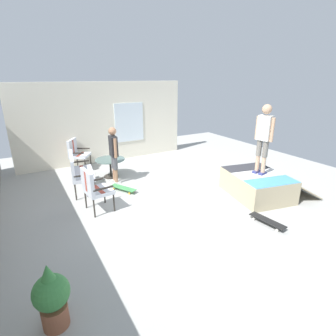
% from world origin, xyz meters
% --- Properties ---
extents(ground_plane, '(12.00, 12.00, 0.10)m').
position_xyz_m(ground_plane, '(0.00, 0.00, -0.05)').
color(ground_plane, '#A8A8A3').
extents(house_facade, '(0.23, 6.00, 2.79)m').
position_xyz_m(house_facade, '(3.80, 0.49, 1.40)').
color(house_facade, silver).
rests_on(house_facade, ground_plane).
extents(skate_ramp, '(2.00, 2.35, 0.61)m').
position_xyz_m(skate_ramp, '(-1.14, -1.95, 0.30)').
color(skate_ramp, tan).
rests_on(skate_ramp, ground_plane).
extents(patio_bench, '(1.32, 0.74, 1.02)m').
position_xyz_m(patio_bench, '(1.49, 2.00, 0.62)').
color(patio_bench, '#2D2823').
rests_on(patio_bench, ground_plane).
extents(patio_chair_near_house, '(0.82, 0.80, 1.02)m').
position_xyz_m(patio_chair_near_house, '(3.33, 1.65, 0.61)').
color(patio_chair_near_house, '#2D2823').
rests_on(patio_chair_near_house, ground_plane).
extents(patio_chair_by_wall, '(0.67, 0.61, 1.02)m').
position_xyz_m(patio_chair_by_wall, '(0.13, 1.95, 0.61)').
color(patio_chair_by_wall, '#2D2823').
rests_on(patio_chair_by_wall, ground_plane).
extents(patio_table, '(0.90, 0.90, 0.57)m').
position_xyz_m(patio_table, '(2.08, 0.93, 0.40)').
color(patio_table, '#2D2823').
rests_on(patio_table, ground_plane).
extents(person_watching, '(0.48, 0.25, 1.63)m').
position_xyz_m(person_watching, '(1.56, 0.96, 0.95)').
color(person_watching, silver).
rests_on(person_watching, ground_plane).
extents(person_skater, '(0.47, 0.29, 1.73)m').
position_xyz_m(person_skater, '(-1.13, -1.97, 1.62)').
color(person_skater, navy).
rests_on(person_skater, skate_ramp).
extents(skateboard_by_bench, '(0.80, 0.55, 0.10)m').
position_xyz_m(skateboard_by_bench, '(0.87, 0.99, 0.08)').
color(skateboard_by_bench, '#3F8C4C').
rests_on(skateboard_by_bench, ground_plane).
extents(skateboard_spare, '(0.82, 0.29, 0.10)m').
position_xyz_m(skateboard_spare, '(-2.27, -1.02, 0.08)').
color(skateboard_spare, black).
rests_on(skateboard_spare, ground_plane).
extents(potted_plant, '(0.44, 0.44, 0.92)m').
position_xyz_m(potted_plant, '(-2.59, 3.20, 0.47)').
color(potted_plant, brown).
rests_on(potted_plant, ground_plane).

